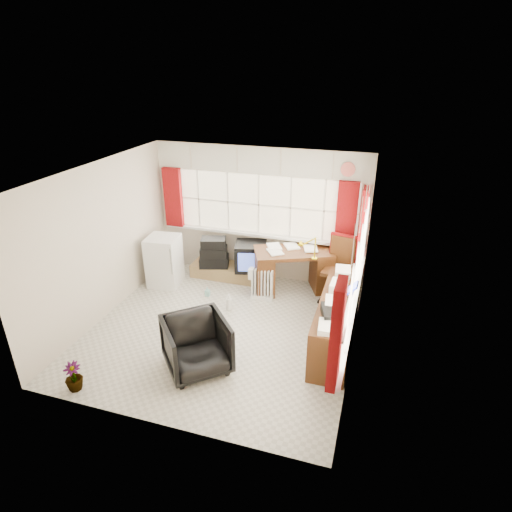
{
  "coord_description": "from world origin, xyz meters",
  "views": [
    {
      "loc": [
        2.17,
        -5.21,
        3.89
      ],
      "look_at": [
        0.39,
        0.55,
        1.1
      ],
      "focal_mm": 30.0,
      "sensor_mm": 36.0,
      "label": 1
    }
  ],
  "objects_px": {
    "task_chair": "(340,266)",
    "crt_tv": "(251,256)",
    "radiator": "(262,287)",
    "tv_bench": "(228,271)",
    "desk": "(293,268)",
    "credenza": "(336,320)",
    "office_chair": "(197,345)",
    "mini_fridge": "(164,261)",
    "desk_lamp": "(315,244)"
  },
  "relations": [
    {
      "from": "desk_lamp",
      "to": "credenza",
      "type": "xyz_separation_m",
      "value": [
        0.55,
        -1.17,
        -0.68
      ]
    },
    {
      "from": "desk",
      "to": "task_chair",
      "type": "height_order",
      "value": "task_chair"
    },
    {
      "from": "tv_bench",
      "to": "mini_fridge",
      "type": "height_order",
      "value": "mini_fridge"
    },
    {
      "from": "radiator",
      "to": "mini_fridge",
      "type": "distance_m",
      "value": 1.92
    },
    {
      "from": "desk_lamp",
      "to": "task_chair",
      "type": "bearing_deg",
      "value": 24.68
    },
    {
      "from": "tv_bench",
      "to": "mini_fridge",
      "type": "relative_size",
      "value": 1.48
    },
    {
      "from": "task_chair",
      "to": "tv_bench",
      "type": "distance_m",
      "value": 2.21
    },
    {
      "from": "task_chair",
      "to": "radiator",
      "type": "relative_size",
      "value": 2.05
    },
    {
      "from": "desk",
      "to": "mini_fridge",
      "type": "distance_m",
      "value": 2.39
    },
    {
      "from": "radiator",
      "to": "tv_bench",
      "type": "distance_m",
      "value": 1.07
    },
    {
      "from": "desk",
      "to": "tv_bench",
      "type": "xyz_separation_m",
      "value": [
        -1.31,
        0.12,
        -0.31
      ]
    },
    {
      "from": "crt_tv",
      "to": "mini_fridge",
      "type": "relative_size",
      "value": 0.73
    },
    {
      "from": "desk_lamp",
      "to": "task_chair",
      "type": "height_order",
      "value": "desk_lamp"
    },
    {
      "from": "desk",
      "to": "office_chair",
      "type": "xyz_separation_m",
      "value": [
        -0.75,
        -2.54,
        -0.06
      ]
    },
    {
      "from": "office_chair",
      "to": "task_chair",
      "type": "bearing_deg",
      "value": 16.55
    },
    {
      "from": "credenza",
      "to": "mini_fridge",
      "type": "relative_size",
      "value": 2.12
    },
    {
      "from": "radiator",
      "to": "office_chair",
      "type": "bearing_deg",
      "value": -98.68
    },
    {
      "from": "radiator",
      "to": "crt_tv",
      "type": "xyz_separation_m",
      "value": [
        -0.4,
        0.6,
        0.28
      ]
    },
    {
      "from": "tv_bench",
      "to": "mini_fridge",
      "type": "bearing_deg",
      "value": -149.95
    },
    {
      "from": "radiator",
      "to": "task_chair",
      "type": "bearing_deg",
      "value": 19.54
    },
    {
      "from": "desk",
      "to": "crt_tv",
      "type": "xyz_separation_m",
      "value": [
        -0.83,
        0.11,
        0.08
      ]
    },
    {
      "from": "mini_fridge",
      "to": "credenza",
      "type": "bearing_deg",
      "value": -15.66
    },
    {
      "from": "desk",
      "to": "tv_bench",
      "type": "height_order",
      "value": "desk"
    },
    {
      "from": "task_chair",
      "to": "crt_tv",
      "type": "xyz_separation_m",
      "value": [
        -1.67,
        0.15,
        -0.11
      ]
    },
    {
      "from": "desk_lamp",
      "to": "credenza",
      "type": "distance_m",
      "value": 1.46
    },
    {
      "from": "credenza",
      "to": "tv_bench",
      "type": "relative_size",
      "value": 1.43
    },
    {
      "from": "office_chair",
      "to": "radiator",
      "type": "xyz_separation_m",
      "value": [
        0.31,
        2.05,
        -0.15
      ]
    },
    {
      "from": "office_chair",
      "to": "crt_tv",
      "type": "distance_m",
      "value": 2.66
    },
    {
      "from": "office_chair",
      "to": "credenza",
      "type": "relative_size",
      "value": 0.42
    },
    {
      "from": "crt_tv",
      "to": "office_chair",
      "type": "bearing_deg",
      "value": -88.17
    },
    {
      "from": "desk_lamp",
      "to": "desk",
      "type": "bearing_deg",
      "value": 150.37
    },
    {
      "from": "task_chair",
      "to": "mini_fridge",
      "type": "height_order",
      "value": "task_chair"
    },
    {
      "from": "desk",
      "to": "credenza",
      "type": "distance_m",
      "value": 1.7
    },
    {
      "from": "credenza",
      "to": "mini_fridge",
      "type": "distance_m",
      "value": 3.43
    },
    {
      "from": "task_chair",
      "to": "credenza",
      "type": "height_order",
      "value": "task_chair"
    },
    {
      "from": "desk",
      "to": "tv_bench",
      "type": "distance_m",
      "value": 1.35
    },
    {
      "from": "credenza",
      "to": "tv_bench",
      "type": "bearing_deg",
      "value": 146.3
    },
    {
      "from": "office_chair",
      "to": "credenza",
      "type": "height_order",
      "value": "credenza"
    },
    {
      "from": "tv_bench",
      "to": "task_chair",
      "type": "bearing_deg",
      "value": -4.21
    },
    {
      "from": "task_chair",
      "to": "radiator",
      "type": "bearing_deg",
      "value": -160.46
    },
    {
      "from": "task_chair",
      "to": "office_chair",
      "type": "height_order",
      "value": "task_chair"
    },
    {
      "from": "desk_lamp",
      "to": "mini_fridge",
      "type": "xyz_separation_m",
      "value": [
        -2.75,
        -0.24,
        -0.6
      ]
    },
    {
      "from": "radiator",
      "to": "desk",
      "type": "bearing_deg",
      "value": 48.47
    },
    {
      "from": "desk",
      "to": "credenza",
      "type": "height_order",
      "value": "credenza"
    },
    {
      "from": "desk",
      "to": "office_chair",
      "type": "bearing_deg",
      "value": -106.37
    },
    {
      "from": "office_chair",
      "to": "desk_lamp",
      "type": "bearing_deg",
      "value": 22.22
    },
    {
      "from": "office_chair",
      "to": "credenza",
      "type": "xyz_separation_m",
      "value": [
        1.71,
        1.14,
        0.01
      ]
    },
    {
      "from": "crt_tv",
      "to": "task_chair",
      "type": "bearing_deg",
      "value": -5.02
    },
    {
      "from": "radiator",
      "to": "credenza",
      "type": "xyz_separation_m",
      "value": [
        1.4,
        -0.91,
        0.16
      ]
    },
    {
      "from": "task_chair",
      "to": "mini_fridge",
      "type": "xyz_separation_m",
      "value": [
        -3.18,
        -0.44,
        -0.15
      ]
    }
  ]
}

